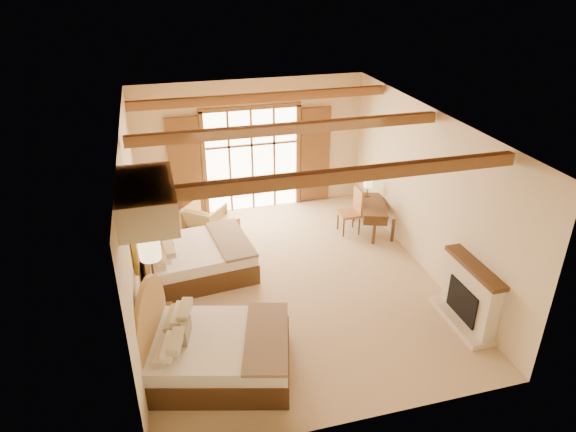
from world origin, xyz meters
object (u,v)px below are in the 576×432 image
object	(u,v)px
nightstand	(161,327)
armchair	(205,220)
bed_near	(209,351)
bed_far	(188,257)
desk	(373,216)

from	to	relation	value
nightstand	armchair	xyz separation A→B (m)	(1.14, 3.47, 0.08)
bed_near	bed_far	size ratio (longest dim) A/B	1.09
nightstand	desk	bearing A→B (deg)	25.53
desk	bed_far	bearing A→B (deg)	-150.30
armchair	bed_far	bearing A→B (deg)	111.35
nightstand	bed_far	bearing A→B (deg)	68.67
armchair	desk	size ratio (longest dim) A/B	0.58
bed_far	armchair	xyz separation A→B (m)	(0.52, 1.61, -0.06)
bed_near	desk	size ratio (longest dim) A/B	1.82
bed_far	desk	distance (m)	4.32
armchair	desk	distance (m)	3.82
nightstand	desk	distance (m)	5.54
nightstand	armchair	world-z (taller)	armchair
bed_near	nightstand	size ratio (longest dim) A/B	4.34
bed_far	armchair	distance (m)	1.70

